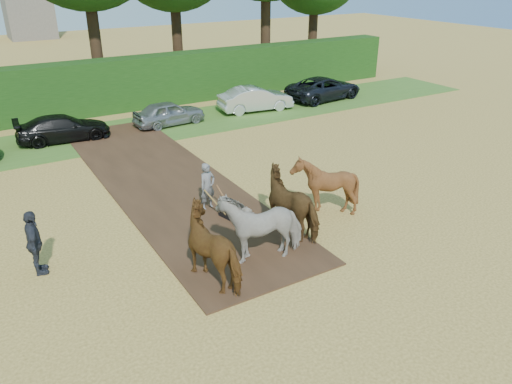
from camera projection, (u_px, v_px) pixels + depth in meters
name	position (u px, v px, depth m)	size (l,w,h in m)	color
ground	(207.00, 277.00, 13.91)	(120.00, 120.00, 0.00)	gold
earth_strip	(165.00, 181.00, 20.05)	(4.50, 17.00, 0.05)	#472D1C
grass_verge	(84.00, 139.00, 24.81)	(50.00, 5.00, 0.03)	#38601E
hedgerow	(60.00, 92.00, 27.70)	(46.00, 1.60, 3.00)	#14380F
spectator_far	(34.00, 243.00, 13.72)	(1.13, 0.47, 1.93)	#242831
plough_team	(276.00, 212.00, 15.34)	(6.89, 5.66, 2.06)	brown
parked_cars	(100.00, 123.00, 24.95)	(36.71, 3.83, 1.44)	silver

